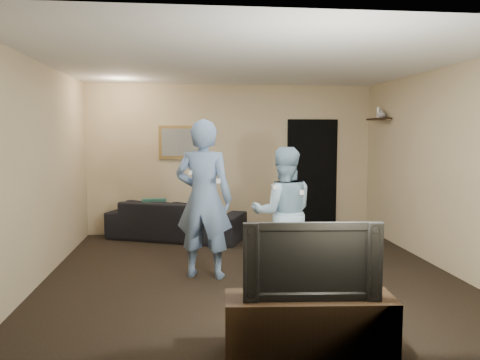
{
  "coord_description": "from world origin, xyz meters",
  "views": [
    {
      "loc": [
        -0.76,
        -5.7,
        1.75
      ],
      "look_at": [
        -0.09,
        0.3,
        1.15
      ],
      "focal_mm": 35.0,
      "sensor_mm": 36.0,
      "label": 1
    }
  ],
  "objects": [
    {
      "name": "ground",
      "position": [
        0.0,
        0.0,
        0.0
      ],
      "size": [
        5.0,
        5.0,
        0.0
      ],
      "primitive_type": "plane",
      "color": "black",
      "rests_on": "ground"
    },
    {
      "name": "ceiling",
      "position": [
        0.0,
        0.0,
        2.6
      ],
      "size": [
        5.0,
        5.0,
        0.04
      ],
      "primitive_type": "cube",
      "color": "silver",
      "rests_on": "wall_back"
    },
    {
      "name": "wall_back",
      "position": [
        0.0,
        2.5,
        1.3
      ],
      "size": [
        5.0,
        0.04,
        2.6
      ],
      "primitive_type": "cube",
      "color": "tan",
      "rests_on": "ground"
    },
    {
      "name": "wall_front",
      "position": [
        0.0,
        -2.5,
        1.3
      ],
      "size": [
        5.0,
        0.04,
        2.6
      ],
      "primitive_type": "cube",
      "color": "tan",
      "rests_on": "ground"
    },
    {
      "name": "wall_left",
      "position": [
        -2.5,
        0.0,
        1.3
      ],
      "size": [
        0.04,
        5.0,
        2.6
      ],
      "primitive_type": "cube",
      "color": "tan",
      "rests_on": "ground"
    },
    {
      "name": "wall_right",
      "position": [
        2.5,
        0.0,
        1.3
      ],
      "size": [
        0.04,
        5.0,
        2.6
      ],
      "primitive_type": "cube",
      "color": "tan",
      "rests_on": "ground"
    },
    {
      "name": "sofa",
      "position": [
        -0.97,
        2.06,
        0.32
      ],
      "size": [
        2.38,
        1.63,
        0.65
      ],
      "primitive_type": "imported",
      "rotation": [
        0.0,
        0.0,
        2.76
      ],
      "color": "black",
      "rests_on": "ground"
    },
    {
      "name": "throw_pillow",
      "position": [
        -1.33,
        2.06,
        0.48
      ],
      "size": [
        0.4,
        0.13,
        0.4
      ],
      "primitive_type": "cube",
      "rotation": [
        0.0,
        0.0,
        0.0
      ],
      "color": "#1A4E44",
      "rests_on": "sofa"
    },
    {
      "name": "painting_frame",
      "position": [
        -0.9,
        2.48,
        1.6
      ],
      "size": [
        0.72,
        0.05,
        0.57
      ],
      "primitive_type": "cube",
      "color": "olive",
      "rests_on": "wall_back"
    },
    {
      "name": "painting_canvas",
      "position": [
        -0.9,
        2.45,
        1.6
      ],
      "size": [
        0.62,
        0.01,
        0.47
      ],
      "primitive_type": "cube",
      "color": "slate",
      "rests_on": "painting_frame"
    },
    {
      "name": "doorway",
      "position": [
        1.45,
        2.47,
        1.0
      ],
      "size": [
        0.9,
        0.06,
        2.0
      ],
      "primitive_type": "cube",
      "color": "black",
      "rests_on": "ground"
    },
    {
      "name": "light_switch",
      "position": [
        0.85,
        2.48,
        1.3
      ],
      "size": [
        0.08,
        0.02,
        0.12
      ],
      "primitive_type": "cube",
      "color": "silver",
      "rests_on": "wall_back"
    },
    {
      "name": "wall_shelf",
      "position": [
        2.39,
        1.8,
        1.99
      ],
      "size": [
        0.2,
        0.6,
        0.03
      ],
      "primitive_type": "cube",
      "color": "black",
      "rests_on": "wall_right"
    },
    {
      "name": "shelf_vase",
      "position": [
        2.39,
        1.7,
        2.08
      ],
      "size": [
        0.16,
        0.16,
        0.14
      ],
      "primitive_type": "imported",
      "rotation": [
        0.0,
        0.0,
        -0.17
      ],
      "color": "#9D9EA2",
      "rests_on": "wall_shelf"
    },
    {
      "name": "shelf_figurine",
      "position": [
        2.39,
        1.83,
        2.09
      ],
      "size": [
        0.06,
        0.06,
        0.18
      ],
      "primitive_type": "cylinder",
      "color": "silver",
      "rests_on": "wall_shelf"
    },
    {
      "name": "tv_console",
      "position": [
        0.17,
        -2.24,
        0.25
      ],
      "size": [
        1.35,
        0.53,
        0.47
      ],
      "primitive_type": "cube",
      "rotation": [
        0.0,
        0.0,
        -0.08
      ],
      "color": "black",
      "rests_on": "ground"
    },
    {
      "name": "television",
      "position": [
        0.17,
        -2.24,
        0.79
      ],
      "size": [
        1.06,
        0.22,
        0.61
      ],
      "primitive_type": "imported",
      "rotation": [
        0.0,
        0.0,
        -0.08
      ],
      "color": "black",
      "rests_on": "tv_console"
    },
    {
      "name": "wii_player_left",
      "position": [
        -0.58,
        -0.08,
        0.96
      ],
      "size": [
        0.8,
        0.64,
        1.92
      ],
      "color": "#6684B1",
      "rests_on": "ground"
    },
    {
      "name": "wii_player_right",
      "position": [
        0.37,
        -0.23,
        0.8
      ],
      "size": [
        0.81,
        0.65,
        1.59
      ],
      "color": "#93BAD6",
      "rests_on": "ground"
    }
  ]
}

